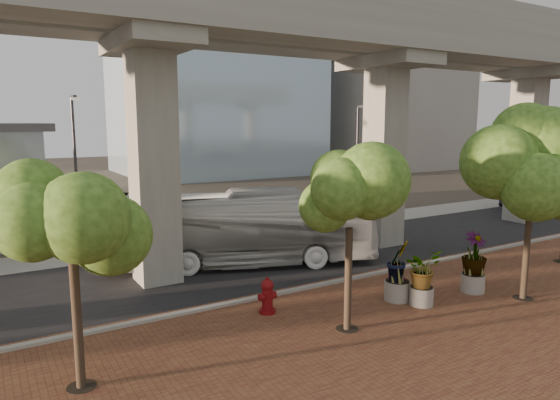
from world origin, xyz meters
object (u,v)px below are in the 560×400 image
transit_bus (240,229)px  planter_front (422,271)px  fire_hydrant (267,296)px  parked_car (525,197)px

transit_bus → planter_front: bearing=-137.1°
fire_hydrant → planter_front: bearing=-23.1°
fire_hydrant → planter_front: planter_front is taller
parked_car → planter_front: 24.11m
transit_bus → fire_hydrant: (-1.83, -5.66, -1.02)m
parked_car → fire_hydrant: bearing=92.6°
transit_bus → fire_hydrant: transit_bus is taller
parked_car → fire_hydrant: size_ratio=4.24×
transit_bus → fire_hydrant: 6.03m
transit_bus → parked_car: bearing=-63.3°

